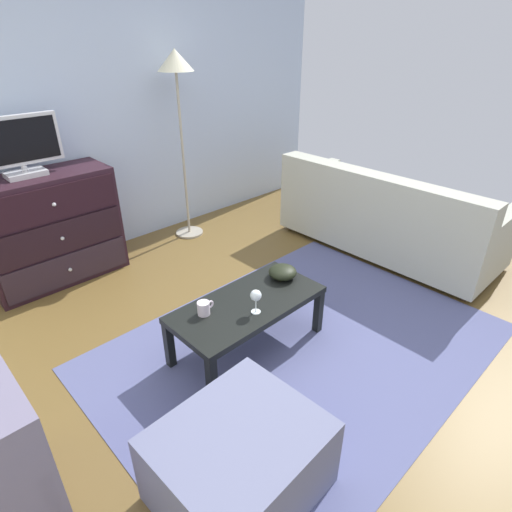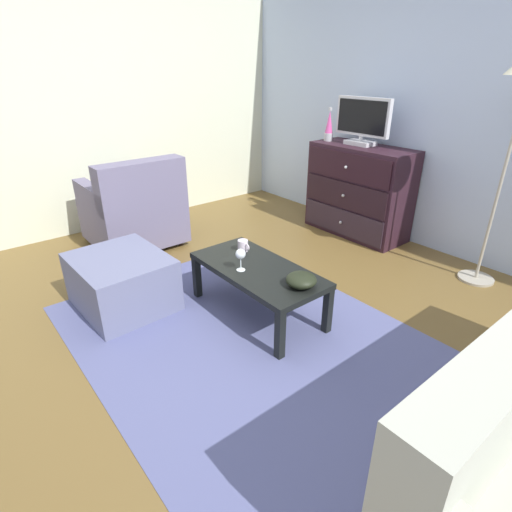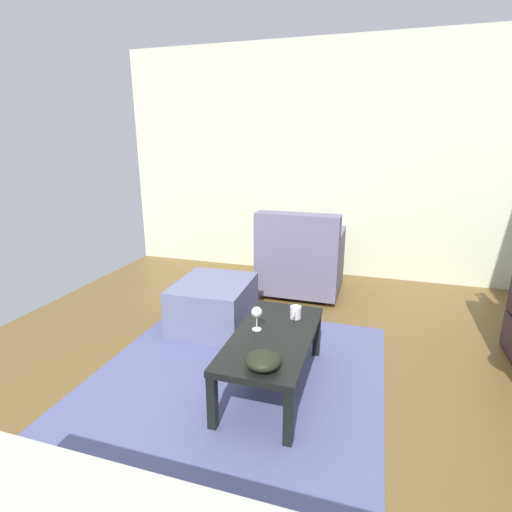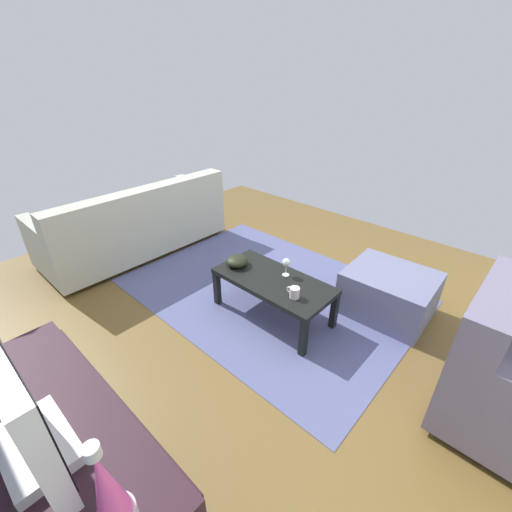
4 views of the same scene
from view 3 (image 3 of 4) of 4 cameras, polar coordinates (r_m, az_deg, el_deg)
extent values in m
cube|color=brown|center=(2.69, 0.86, -19.13)|extent=(5.51, 4.78, 0.05)
cube|color=beige|center=(4.66, 9.90, 13.12)|extent=(0.12, 4.78, 2.58)
cube|color=#525783|center=(2.57, -5.04, -20.25)|extent=(2.60, 1.90, 0.01)
cube|color=black|center=(2.99, 8.76, -11.17)|extent=(0.05, 0.05, 0.33)
cube|color=black|center=(2.20, 4.72, -22.24)|extent=(0.05, 0.05, 0.33)
cube|color=black|center=(3.06, 0.77, -10.21)|extent=(0.05, 0.05, 0.33)
cube|color=black|center=(2.31, -6.31, -20.24)|extent=(0.05, 0.05, 0.33)
cube|color=black|center=(2.53, 2.41, -11.69)|extent=(1.00, 0.48, 0.04)
cylinder|color=silver|center=(2.58, 0.11, -10.52)|extent=(0.06, 0.06, 0.00)
cylinder|color=silver|center=(2.56, 0.11, -9.58)|extent=(0.01, 0.01, 0.09)
sphere|color=silver|center=(2.52, 0.11, -8.09)|extent=(0.07, 0.07, 0.07)
cylinder|color=silver|center=(2.73, 5.75, -8.08)|extent=(0.08, 0.08, 0.08)
torus|color=silver|center=(2.68, 5.53, -8.43)|extent=(0.05, 0.01, 0.05)
ellipsoid|color=black|center=(2.17, 1.05, -14.85)|extent=(0.19, 0.19, 0.09)
cylinder|color=#332319|center=(4.50, 11.30, -3.54)|extent=(0.05, 0.05, 0.05)
cylinder|color=#332319|center=(4.60, 3.31, -2.79)|extent=(0.05, 0.05, 0.05)
cylinder|color=#332319|center=(3.91, 10.26, -6.62)|extent=(0.05, 0.05, 0.05)
cylinder|color=#332319|center=(4.02, 1.10, -5.66)|extent=(0.05, 0.05, 0.05)
cube|color=slate|center=(4.17, 6.59, -1.72)|extent=(0.80, 0.80, 0.39)
cube|color=slate|center=(3.78, 5.94, 2.86)|extent=(0.20, 0.80, 0.43)
cube|color=slate|center=(4.04, 11.49, 1.84)|extent=(0.76, 0.12, 0.20)
cube|color=slate|center=(4.16, 2.10, 2.58)|extent=(0.76, 0.12, 0.20)
cube|color=slate|center=(3.40, -6.15, -6.88)|extent=(0.72, 0.62, 0.39)
camera|label=1|loc=(4.24, -14.58, 20.65)|focal=29.19mm
camera|label=2|loc=(2.15, -68.20, 9.09)|focal=28.43mm
camera|label=4|loc=(3.85, 38.31, 18.28)|focal=23.64mm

